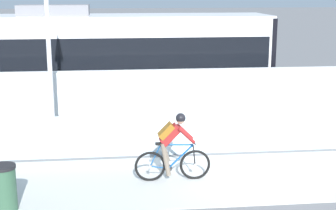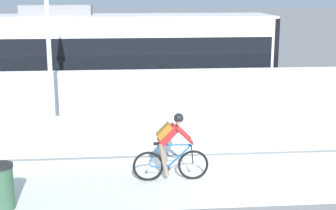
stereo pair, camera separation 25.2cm
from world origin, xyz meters
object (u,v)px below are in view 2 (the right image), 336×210
at_px(cyclist_on_bike, 170,148).
at_px(lamp_post_antenna, 48,31).
at_px(tram, 115,59).
at_px(trash_bin, 2,187).

relative_size(cyclist_on_bike, lamp_post_antenna, 0.34).
distance_m(tram, cyclist_on_bike, 7.06).
relative_size(cyclist_on_bike, trash_bin, 1.84).
bearing_deg(tram, lamp_post_antenna, -108.91).
height_order(tram, trash_bin, tram).
bearing_deg(cyclist_on_bike, trash_bin, -160.52).
relative_size(lamp_post_antenna, trash_bin, 5.42).
distance_m(tram, trash_bin, 8.51).
xyz_separation_m(tram, cyclist_on_bike, (1.33, -6.85, -1.09)).
xyz_separation_m(lamp_post_antenna, trash_bin, (-0.59, -3.40, -2.81)).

